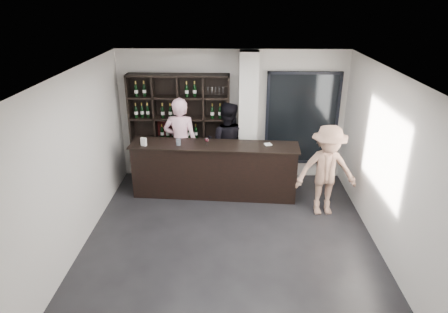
{
  "coord_description": "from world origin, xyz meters",
  "views": [
    {
      "loc": [
        0.05,
        -5.82,
        4.01
      ],
      "look_at": [
        -0.13,
        1.1,
        1.14
      ],
      "focal_mm": 32.0,
      "sensor_mm": 36.0,
      "label": 1
    }
  ],
  "objects_px": {
    "wine_shelf": "(180,128)",
    "taster_pink": "(181,143)",
    "tasting_counter": "(214,170)",
    "taster_black": "(227,143)",
    "customer": "(327,171)"
  },
  "relations": [
    {
      "from": "taster_pink",
      "to": "taster_black",
      "type": "height_order",
      "value": "taster_pink"
    },
    {
      "from": "tasting_counter",
      "to": "customer",
      "type": "bearing_deg",
      "value": -14.57
    },
    {
      "from": "taster_black",
      "to": "taster_pink",
      "type": "bearing_deg",
      "value": 21.47
    },
    {
      "from": "taster_pink",
      "to": "customer",
      "type": "bearing_deg",
      "value": 162.58
    },
    {
      "from": "wine_shelf",
      "to": "customer",
      "type": "relative_size",
      "value": 1.34
    },
    {
      "from": "taster_black",
      "to": "customer",
      "type": "relative_size",
      "value": 1.03
    },
    {
      "from": "taster_pink",
      "to": "tasting_counter",
      "type": "bearing_deg",
      "value": 152.76
    },
    {
      "from": "wine_shelf",
      "to": "taster_pink",
      "type": "xyz_separation_m",
      "value": [
        0.05,
        -0.35,
        -0.21
      ]
    },
    {
      "from": "tasting_counter",
      "to": "taster_black",
      "type": "relative_size",
      "value": 1.86
    },
    {
      "from": "wine_shelf",
      "to": "taster_pink",
      "type": "distance_m",
      "value": 0.41
    },
    {
      "from": "customer",
      "to": "taster_black",
      "type": "bearing_deg",
      "value": 140.74
    },
    {
      "from": "wine_shelf",
      "to": "customer",
      "type": "height_order",
      "value": "wine_shelf"
    },
    {
      "from": "wine_shelf",
      "to": "taster_black",
      "type": "xyz_separation_m",
      "value": [
        1.05,
        -0.17,
        -0.28
      ]
    },
    {
      "from": "taster_black",
      "to": "customer",
      "type": "xyz_separation_m",
      "value": [
        1.9,
        -1.35,
        -0.03
      ]
    },
    {
      "from": "wine_shelf",
      "to": "customer",
      "type": "xyz_separation_m",
      "value": [
        2.95,
        -1.52,
        -0.31
      ]
    }
  ]
}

